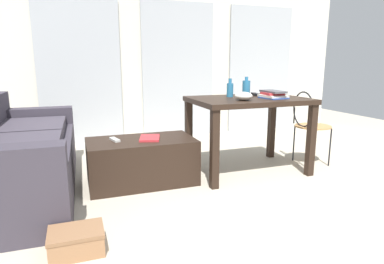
{
  "coord_description": "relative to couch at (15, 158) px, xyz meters",
  "views": [
    {
      "loc": [
        -1.54,
        -1.38,
        1.15
      ],
      "look_at": [
        -0.4,
        1.77,
        0.43
      ],
      "focal_mm": 30.73,
      "sensor_mm": 36.0,
      "label": 1
    }
  ],
  "objects": [
    {
      "name": "bottle_near",
      "position": [
        2.08,
        0.03,
        0.53
      ],
      "size": [
        0.07,
        0.07,
        0.19
      ],
      "color": "teal",
      "rests_on": "craft_table"
    },
    {
      "name": "bottle_far",
      "position": [
        2.21,
        -0.08,
        0.55
      ],
      "size": [
        0.08,
        0.08,
        0.21
      ],
      "color": "teal",
      "rests_on": "craft_table"
    },
    {
      "name": "coffee_table",
      "position": [
        1.09,
        -0.1,
        -0.11
      ],
      "size": [
        1.0,
        0.56,
        0.43
      ],
      "color": "black",
      "rests_on": "ground"
    },
    {
      "name": "couch",
      "position": [
        0.0,
        0.0,
        0.0
      ],
      "size": [
        0.9,
        2.05,
        0.83
      ],
      "color": "#38333D",
      "rests_on": "ground"
    },
    {
      "name": "tv_remote_on_table",
      "position": [
        2.41,
        0.08,
        0.47
      ],
      "size": [
        0.09,
        0.19,
        0.03
      ],
      "primitive_type": "cube",
      "rotation": [
        0.0,
        0.0,
        -0.26
      ],
      "color": "black",
      "rests_on": "craft_table"
    },
    {
      "name": "tv_remote_primary",
      "position": [
        0.85,
        -0.07,
        0.11
      ],
      "size": [
        0.09,
        0.17,
        0.02
      ],
      "primitive_type": "cube",
      "rotation": [
        0.0,
        0.0,
        0.24
      ],
      "color": "#B7B7B2",
      "rests_on": "coffee_table"
    },
    {
      "name": "book_stack",
      "position": [
        2.43,
        -0.24,
        0.49
      ],
      "size": [
        0.25,
        0.29,
        0.08
      ],
      "color": "#33519E",
      "rests_on": "craft_table"
    },
    {
      "name": "bowl",
      "position": [
        2.06,
        -0.31,
        0.5
      ],
      "size": [
        0.17,
        0.17,
        0.08
      ],
      "primitive_type": "ellipsoid",
      "color": "beige",
      "rests_on": "craft_table"
    },
    {
      "name": "wire_chair",
      "position": [
        2.98,
        -0.14,
        0.18
      ],
      "size": [
        0.4,
        0.42,
        0.83
      ],
      "color": "#B7844C",
      "rests_on": "ground"
    },
    {
      "name": "ground_plane",
      "position": [
        2.06,
        -0.33,
        -0.33
      ],
      "size": [
        8.65,
        8.65,
        0.0
      ],
      "primitive_type": "plane",
      "color": "#B2A893"
    },
    {
      "name": "magazine",
      "position": [
        1.17,
        -0.11,
        0.11
      ],
      "size": [
        0.25,
        0.3,
        0.02
      ],
      "primitive_type": "cube",
      "rotation": [
        0.0,
        0.0,
        -0.27
      ],
      "color": "red",
      "rests_on": "coffee_table"
    },
    {
      "name": "curtains",
      "position": [
        2.06,
        1.79,
        0.69
      ],
      "size": [
        4.0,
        0.03,
        2.03
      ],
      "color": "#B2B7BC",
      "rests_on": "ground"
    },
    {
      "name": "craft_table",
      "position": [
        2.22,
        -0.12,
        0.34
      ],
      "size": [
        1.17,
        0.82,
        0.78
      ],
      "color": "black",
      "rests_on": "ground"
    },
    {
      "name": "shoebox",
      "position": [
        0.47,
        -1.16,
        -0.25
      ],
      "size": [
        0.33,
        0.25,
        0.15
      ],
      "color": "#996B47",
      "rests_on": "ground"
    },
    {
      "name": "wall_back",
      "position": [
        2.06,
        1.87,
        0.89
      ],
      "size": [
        5.63,
        0.1,
        2.44
      ],
      "primitive_type": "cube",
      "color": "silver",
      "rests_on": "ground"
    }
  ]
}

